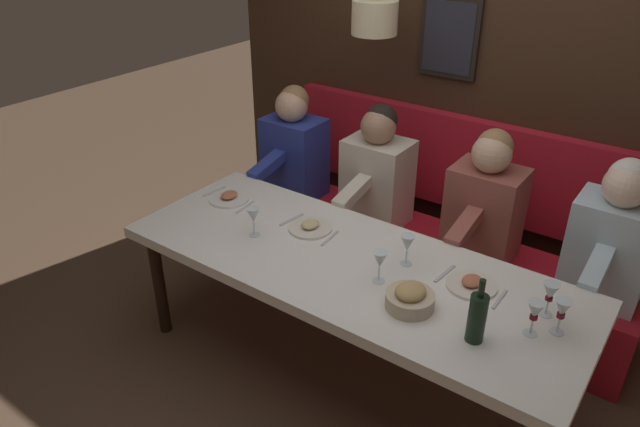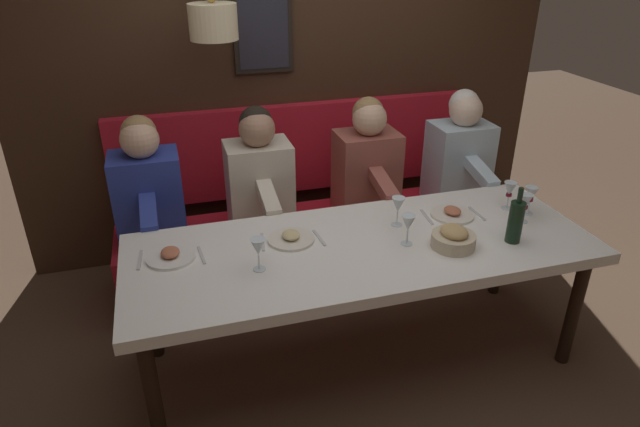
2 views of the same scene
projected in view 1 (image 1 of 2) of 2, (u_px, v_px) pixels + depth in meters
The scene contains 19 objects.
ground_plane at pixel (345, 370), 3.31m from camera, with size 12.00×12.00×0.00m, color #4C3828.
dining_table at pixel (348, 271), 2.98m from camera, with size 0.90×2.39×0.74m.
banquette_bench at pixel (422, 265), 3.83m from camera, with size 0.52×2.59×0.45m, color red.
back_wall_panel at pixel (478, 73), 3.69m from camera, with size 0.59×3.79×2.90m.
diner_nearest at pixel (612, 237), 3.01m from camera, with size 0.60×0.40×0.79m.
diner_near at pixel (485, 201), 3.36m from camera, with size 0.60×0.40×0.79m.
diner_middle at pixel (377, 170), 3.73m from camera, with size 0.60×0.40×0.79m.
diner_far at pixel (294, 146), 4.07m from camera, with size 0.60×0.40×0.79m.
place_setting_0 at pixel (229, 198), 3.52m from camera, with size 0.24×0.32×0.05m.
place_setting_1 at pixel (310, 227), 3.22m from camera, with size 0.24×0.32×0.05m.
place_setting_2 at pixel (472, 284), 2.75m from camera, with size 0.24×0.31×0.05m.
wine_glass_0 at pixel (562, 310), 2.42m from camera, with size 0.07×0.07×0.16m.
wine_glass_1 at pixel (550, 293), 2.52m from camera, with size 0.07×0.07×0.16m.
wine_glass_2 at pixel (380, 261), 2.74m from camera, with size 0.07×0.07×0.16m.
wine_glass_3 at pixel (535, 312), 2.41m from camera, with size 0.07×0.07×0.16m.
wine_glass_4 at pixel (253, 216), 3.11m from camera, with size 0.07×0.07×0.16m.
wine_glass_5 at pixel (407, 244), 2.87m from camera, with size 0.07×0.07×0.16m.
wine_bottle at pixel (477, 317), 2.38m from camera, with size 0.08×0.08×0.30m.
bread_bowl at pixel (410, 298), 2.60m from camera, with size 0.22×0.22×0.12m.
Camera 1 is at (-2.09, -1.33, 2.37)m, focal length 33.00 mm.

